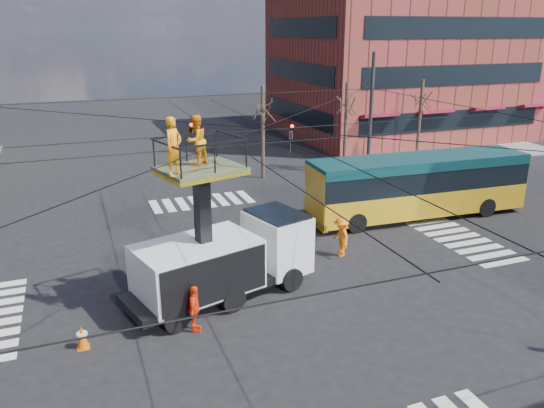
{
  "coord_description": "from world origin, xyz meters",
  "views": [
    {
      "loc": [
        -6.49,
        -18.25,
        9.4
      ],
      "look_at": [
        1.14,
        1.74,
        2.29
      ],
      "focal_mm": 35.0,
      "sensor_mm": 36.0,
      "label": 1
    }
  ],
  "objects": [
    {
      "name": "building_ne",
      "position": [
        21.98,
        23.98,
        7.0
      ],
      "size": [
        20.06,
        16.06,
        14.0
      ],
      "color": "brown",
      "rests_on": "ground"
    },
    {
      "name": "city_bus",
      "position": [
        9.93,
        3.62,
        1.72
      ],
      "size": [
        11.73,
        3.16,
        3.2
      ],
      "rotation": [
        0.0,
        0.0,
        -0.05
      ],
      "color": "orange",
      "rests_on": "ground"
    },
    {
      "name": "overhead_network",
      "position": [
        -0.07,
        0.4,
        4.29
      ],
      "size": [
        24.24,
        24.24,
        8.0
      ],
      "color": "#2D2D30",
      "rests_on": "ground"
    },
    {
      "name": "flagger",
      "position": [
        3.83,
        0.45,
        0.88
      ],
      "size": [
        0.7,
        1.16,
        1.76
      ],
      "primitive_type": "imported",
      "rotation": [
        0.0,
        0.0,
        -1.61
      ],
      "color": "orange",
      "rests_on": "ground"
    },
    {
      "name": "crosswalks",
      "position": [
        0.0,
        0.0,
        0.01
      ],
      "size": [
        22.4,
        22.4,
        0.02
      ],
      "primitive_type": null,
      "color": "silver",
      "rests_on": "ground"
    },
    {
      "name": "sidewalk_ne",
      "position": [
        21.0,
        21.0,
        0.06
      ],
      "size": [
        18.0,
        18.0,
        0.12
      ],
      "primitive_type": "cube",
      "color": "slate",
      "rests_on": "ground"
    },
    {
      "name": "utility_truck",
      "position": [
        -1.84,
        -1.2,
        2.15
      ],
      "size": [
        7.36,
        4.15,
        6.85
      ],
      "rotation": [
        0.0,
        0.0,
        0.27
      ],
      "color": "black",
      "rests_on": "ground"
    },
    {
      "name": "ground",
      "position": [
        0.0,
        0.0,
        0.0
      ],
      "size": [
        120.0,
        120.0,
        0.0
      ],
      "primitive_type": "plane",
      "color": "black",
      "rests_on": "ground"
    },
    {
      "name": "worker_ground",
      "position": [
        -3.43,
        -3.21,
        0.8
      ],
      "size": [
        0.7,
        1.01,
        1.6
      ],
      "primitive_type": "imported",
      "rotation": [
        0.0,
        0.0,
        1.2
      ],
      "color": "#F9390F",
      "rests_on": "ground"
    },
    {
      "name": "tree_b",
      "position": [
        11.0,
        13.5,
        4.63
      ],
      "size": [
        2.0,
        2.0,
        6.0
      ],
      "color": "#382B21",
      "rests_on": "ground"
    },
    {
      "name": "tree_c",
      "position": [
        17.0,
        13.5,
        4.63
      ],
      "size": [
        2.0,
        2.0,
        6.0
      ],
      "color": "#382B21",
      "rests_on": "ground"
    },
    {
      "name": "tree_a",
      "position": [
        5.0,
        13.5,
        4.63
      ],
      "size": [
        2.0,
        2.0,
        6.0
      ],
      "color": "#382B21",
      "rests_on": "ground"
    },
    {
      "name": "traffic_cone",
      "position": [
        -6.9,
        -2.94,
        0.38
      ],
      "size": [
        0.36,
        0.36,
        0.77
      ],
      "primitive_type": "cone",
      "color": "#CE5908",
      "rests_on": "ground"
    }
  ]
}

